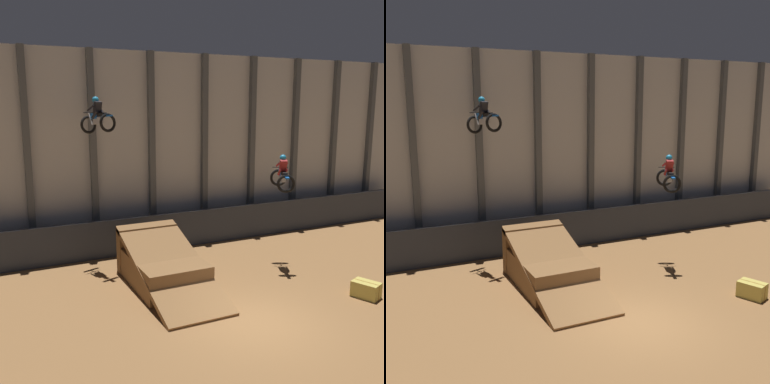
# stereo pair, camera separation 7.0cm
# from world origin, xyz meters

# --- Properties ---
(ground_plane) EXTENTS (60.00, 60.00, 0.00)m
(ground_plane) POSITION_xyz_m (0.00, 0.00, 0.00)
(ground_plane) COLOR olive
(arena_back_wall) EXTENTS (32.00, 0.40, 9.04)m
(arena_back_wall) POSITION_xyz_m (0.00, 9.22, 4.52)
(arena_back_wall) COLOR silver
(arena_back_wall) RESTS_ON ground_plane
(lower_barrier) EXTENTS (31.36, 0.20, 1.70)m
(lower_barrier) POSITION_xyz_m (0.00, 7.96, 0.85)
(lower_barrier) COLOR #2D333D
(lower_barrier) RESTS_ON ground_plane
(dirt_ramp) EXTENTS (2.46, 5.55, 2.00)m
(dirt_ramp) POSITION_xyz_m (-1.42, 4.33, 0.66)
(dirt_ramp) COLOR brown
(dirt_ramp) RESTS_ON ground_plane
(rider_bike_left_air) EXTENTS (1.21, 1.79, 1.51)m
(rider_bike_left_air) POSITION_xyz_m (-2.98, 7.12, 6.14)
(rider_bike_left_air) COLOR black
(rider_bike_right_air) EXTENTS (1.29, 1.77, 1.45)m
(rider_bike_right_air) POSITION_xyz_m (3.81, 4.04, 3.82)
(rider_bike_right_air) COLOR black
(traffic_cone_near_ramp) EXTENTS (0.36, 0.36, 0.58)m
(traffic_cone_near_ramp) POSITION_xyz_m (-1.29, 6.70, 0.28)
(traffic_cone_near_ramp) COLOR black
(traffic_cone_near_ramp) RESTS_ON ground_plane
(hay_bale_trackside) EXTENTS (0.88, 1.06, 0.57)m
(hay_bale_trackside) POSITION_xyz_m (4.56, -0.03, 0.28)
(hay_bale_trackside) COLOR #CCB751
(hay_bale_trackside) RESTS_ON ground_plane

